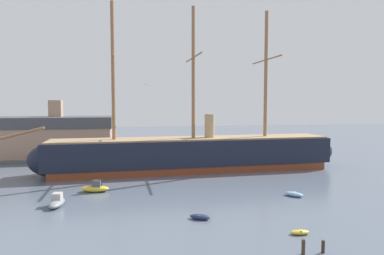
% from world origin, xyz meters
% --- Properties ---
extents(tall_ship, '(73.37, 15.65, 35.29)m').
position_xyz_m(tall_ship, '(3.83, 48.80, 3.84)').
color(tall_ship, brown).
rests_on(tall_ship, ground).
extents(dinghy_foreground_right, '(2.23, 1.13, 0.51)m').
position_xyz_m(dinghy_foreground_right, '(8.73, 11.64, 0.26)').
color(dinghy_foreground_right, gold).
rests_on(dinghy_foreground_right, ground).
extents(dinghy_near_centre, '(2.88, 2.25, 0.63)m').
position_xyz_m(dinghy_near_centre, '(-1.17, 18.50, 0.32)').
color(dinghy_near_centre, '#1E284C').
rests_on(dinghy_near_centre, ground).
extents(motorboat_mid_left, '(2.24, 4.59, 1.87)m').
position_xyz_m(motorboat_mid_left, '(-20.08, 27.49, 0.66)').
color(motorboat_mid_left, gray).
rests_on(motorboat_mid_left, ground).
extents(dinghy_mid_right, '(2.91, 3.04, 0.69)m').
position_xyz_m(dinghy_mid_right, '(15.62, 25.98, 0.35)').
color(dinghy_mid_right, '#7FB2D6').
rests_on(dinghy_mid_right, ground).
extents(motorboat_alongside_bow, '(4.84, 2.72, 1.92)m').
position_xyz_m(motorboat_alongside_bow, '(-15.49, 34.64, 0.67)').
color(motorboat_alongside_bow, gold).
rests_on(motorboat_alongside_bow, ground).
extents(sailboat_far_left, '(4.69, 1.75, 5.99)m').
position_xyz_m(sailboat_far_left, '(-25.63, 52.63, 0.50)').
color(sailboat_far_left, '#7FB2D6').
rests_on(sailboat_far_left, ground).
extents(motorboat_far_right, '(1.63, 3.69, 1.53)m').
position_xyz_m(motorboat_far_right, '(28.86, 52.86, 0.54)').
color(motorboat_far_right, '#236670').
rests_on(motorboat_far_right, ground).
extents(sailboat_distant_centre, '(2.93, 3.20, 4.35)m').
position_xyz_m(sailboat_distant_centre, '(3.16, 62.72, 0.37)').
color(sailboat_distant_centre, orange).
rests_on(sailboat_distant_centre, ground).
extents(mooring_piling_nearest, '(0.35, 0.35, 1.46)m').
position_xyz_m(mooring_piling_nearest, '(6.58, 7.05, 0.73)').
color(mooring_piling_nearest, '#423323').
rests_on(mooring_piling_nearest, ground).
extents(mooring_piling_midwater, '(0.32, 0.32, 1.24)m').
position_xyz_m(mooring_piling_midwater, '(8.65, 7.00, 0.62)').
color(mooring_piling_midwater, '#382B1E').
rests_on(mooring_piling_midwater, ground).
extents(dockside_warehouse_left, '(45.93, 17.34, 15.65)m').
position_xyz_m(dockside_warehouse_left, '(-35.59, 73.01, 5.58)').
color(dockside_warehouse_left, '#565659').
rests_on(dockside_warehouse_left, ground).
extents(seagull_in_flight, '(0.60, 1.09, 0.13)m').
position_xyz_m(seagull_in_flight, '(-7.15, 29.54, 17.57)').
color(seagull_in_flight, silver).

